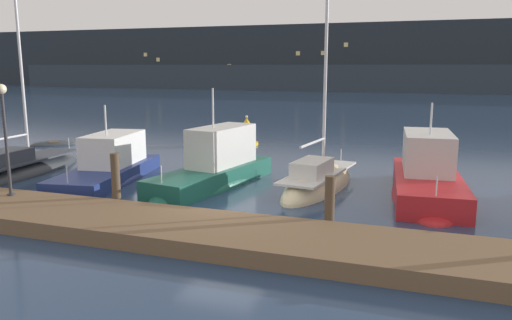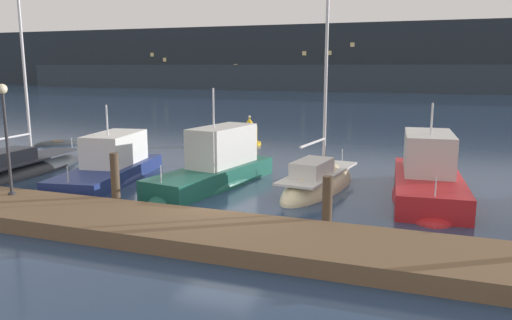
% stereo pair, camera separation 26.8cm
% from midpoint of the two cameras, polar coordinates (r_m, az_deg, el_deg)
% --- Properties ---
extents(ground_plane, '(400.00, 400.00, 0.00)m').
position_cam_midpoint_polar(ground_plane, '(15.75, -4.21, -6.28)').
color(ground_plane, navy).
extents(dock, '(28.21, 2.80, 0.45)m').
position_cam_midpoint_polar(dock, '(13.71, -8.07, -8.00)').
color(dock, brown).
rests_on(dock, ground).
extents(mooring_pile_1, '(0.28, 0.28, 1.87)m').
position_cam_midpoint_polar(mooring_pile_1, '(16.62, -16.17, -2.45)').
color(mooring_pile_1, '#4C3D2D').
rests_on(mooring_pile_1, ground).
extents(mooring_pile_2, '(0.28, 0.28, 1.64)m').
position_cam_midpoint_polar(mooring_pile_2, '(13.93, 7.85, -5.12)').
color(mooring_pile_2, '#4C3D2D').
rests_on(mooring_pile_2, ground).
extents(sailboat_berth_1, '(2.42, 7.49, 10.14)m').
position_cam_midpoint_polar(sailboat_berth_1, '(23.71, -25.74, -1.22)').
color(sailboat_berth_1, '#2D3338').
rests_on(sailboat_berth_1, ground).
extents(motorboat_berth_2, '(3.43, 7.23, 3.60)m').
position_cam_midpoint_polar(motorboat_berth_2, '(21.28, -16.85, -1.37)').
color(motorboat_berth_2, navy).
rests_on(motorboat_berth_2, ground).
extents(motorboat_berth_3, '(3.23, 7.34, 4.42)m').
position_cam_midpoint_polar(motorboat_berth_3, '(19.57, -5.21, -1.76)').
color(motorboat_berth_3, '#195647').
rests_on(motorboat_berth_3, ground).
extents(sailboat_berth_4, '(2.54, 6.17, 9.22)m').
position_cam_midpoint_polar(sailboat_berth_4, '(19.09, 6.71, -2.97)').
color(sailboat_berth_4, beige).
rests_on(sailboat_berth_4, ground).
extents(motorboat_berth_5, '(3.00, 7.41, 3.85)m').
position_cam_midpoint_polar(motorboat_berth_5, '(18.84, 18.56, -2.62)').
color(motorboat_berth_5, red).
rests_on(motorboat_berth_5, ground).
extents(channel_buoy, '(1.37, 1.37, 1.74)m').
position_cam_midpoint_polar(channel_buoy, '(29.42, -1.34, 2.95)').
color(channel_buoy, gold).
rests_on(channel_buoy, ground).
extents(dock_lamppost, '(0.32, 0.32, 3.59)m').
position_cam_midpoint_polar(dock_lamppost, '(17.79, -27.22, 4.00)').
color(dock_lamppost, '#2D2D33').
rests_on(dock_lamppost, dock).
extents(hillside_backdrop, '(240.00, 23.00, 12.58)m').
position_cam_midpoint_polar(hillside_backdrop, '(104.02, 15.64, 11.00)').
color(hillside_backdrop, '#232B33').
rests_on(hillside_backdrop, ground).
extents(rowboat_adrift, '(2.54, 2.49, 0.56)m').
position_cam_midpoint_polar(rowboat_adrift, '(31.79, -22.33, 1.60)').
color(rowboat_adrift, '#2D3338').
rests_on(rowboat_adrift, ground).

